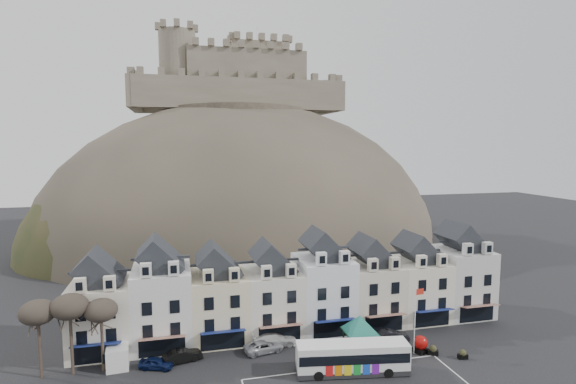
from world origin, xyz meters
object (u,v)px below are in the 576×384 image
object	(u,v)px
flagpole	(416,316)
car_navy	(156,363)
red_buoy	(420,344)
car_charcoal	(391,336)
white_van	(118,352)
bus_shelter	(360,324)
car_maroon	(328,344)
car_silver	(264,347)
car_black	(183,356)
car_white	(274,339)
bus	(352,356)

from	to	relation	value
flagpole	car_navy	distance (m)	29.19
red_buoy	car_charcoal	bearing A→B (deg)	119.40
flagpole	white_van	distance (m)	33.55
white_van	car_charcoal	distance (m)	31.78
bus_shelter	car_maroon	distance (m)	4.74
red_buoy	white_van	world-z (taller)	white_van
bus_shelter	car_silver	bearing A→B (deg)	165.35
car_black	car_white	size ratio (longest dim) A/B	0.80
car_maroon	bus_shelter	bearing A→B (deg)	-147.07
car_navy	car_charcoal	bearing A→B (deg)	-70.46
white_van	bus	bearing A→B (deg)	-23.73
white_van	car_maroon	distance (m)	23.65
bus	car_charcoal	size ratio (longest dim) A/B	2.81
white_van	car_maroon	world-z (taller)	white_van
car_silver	car_navy	bearing A→B (deg)	84.07
car_maroon	car_black	bearing A→B (deg)	62.06
car_navy	car_black	distance (m)	2.91
car_navy	car_maroon	bearing A→B (deg)	-70.46
car_silver	bus	bearing A→B (deg)	-141.51
car_navy	car_black	world-z (taller)	car_black
flagpole	bus	bearing A→B (deg)	-164.47
bus_shelter	car_black	size ratio (longest dim) A/B	1.64
bus_shelter	car_black	bearing A→B (deg)	173.02
flagpole	car_black	size ratio (longest dim) A/B	1.81
car_silver	red_buoy	bearing A→B (deg)	-115.22
bus	bus_shelter	bearing A→B (deg)	66.62
car_maroon	red_buoy	bearing A→B (deg)	-133.61
car_maroon	car_white	bearing A→B (deg)	42.21
flagpole	car_charcoal	xyz separation A→B (m)	(-1.16, 3.49, -3.77)
bus	white_van	distance (m)	25.60
car_silver	car_white	world-z (taller)	car_white
car_silver	flagpole	bearing A→B (deg)	-116.04
red_buoy	white_van	xyz separation A→B (m)	(-33.62, 5.93, 0.17)
bus_shelter	car_charcoal	world-z (taller)	bus_shelter
bus	car_navy	size ratio (longest dim) A/B	3.29
red_buoy	car_charcoal	xyz separation A→B (m)	(-1.93, 3.43, -0.31)
car_silver	car_maroon	world-z (taller)	car_silver
white_van	car_navy	distance (m)	4.85
bus_shelter	car_silver	world-z (taller)	bus_shelter
bus_shelter	car_white	size ratio (longest dim) A/B	1.32
flagpole	car_maroon	world-z (taller)	flagpole
car_navy	car_black	xyz separation A→B (m)	(2.77, 0.90, 0.09)
bus	bus_shelter	xyz separation A→B (m)	(2.50, 3.90, 1.68)
flagpole	car_maroon	distance (m)	10.69
bus	white_van	world-z (taller)	bus
bus_shelter	car_charcoal	distance (m)	6.07
car_black	bus_shelter	bearing A→B (deg)	-112.28
car_silver	white_van	bearing A→B (deg)	73.91
bus_shelter	flagpole	xyz separation A→B (m)	(6.16, -1.49, 0.97)
red_buoy	white_van	bearing A→B (deg)	169.99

